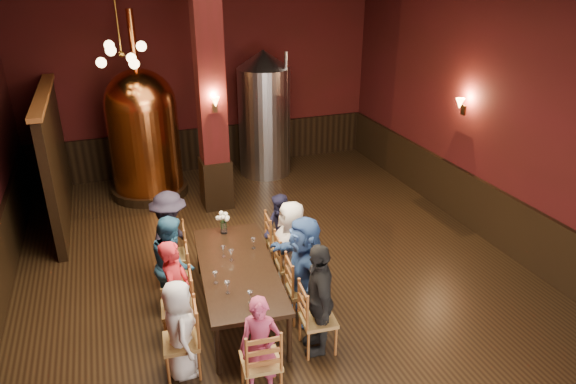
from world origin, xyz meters
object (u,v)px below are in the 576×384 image
object	(u,v)px
person_1	(176,291)
copper_kettle	(144,132)
rose_vase	(223,219)
person_0	(180,329)
steel_vessel	(264,114)
dining_table	(238,270)
person_2	(173,264)

from	to	relation	value
person_1	copper_kettle	distance (m)	4.95
copper_kettle	rose_vase	world-z (taller)	copper_kettle
person_0	steel_vessel	bearing A→B (deg)	-25.68
dining_table	copper_kettle	xyz separation A→B (m)	(-0.74, 4.65, 0.69)
dining_table	copper_kettle	size ratio (longest dim) A/B	0.66
person_1	person_2	size ratio (longest dim) A/B	0.99
person_0	steel_vessel	world-z (taller)	steel_vessel
person_0	steel_vessel	size ratio (longest dim) A/B	0.45
person_1	rose_vase	bearing A→B (deg)	-11.51
dining_table	person_1	xyz separation A→B (m)	(-0.88, -0.25, 0.03)
copper_kettle	person_2	bearing A→B (deg)	-91.04
dining_table	person_1	size ratio (longest dim) A/B	1.73
person_0	rose_vase	size ratio (longest dim) A/B	3.58
dining_table	person_0	size ratio (longest dim) A/B	1.95
person_2	copper_kettle	xyz separation A→B (m)	(0.08, 4.24, 0.65)
person_0	copper_kettle	size ratio (longest dim) A/B	0.34
person_1	steel_vessel	size ratio (longest dim) A/B	0.51
person_1	steel_vessel	bearing A→B (deg)	-3.42
person_2	rose_vase	size ratio (longest dim) A/B	4.10
person_1	rose_vase	size ratio (longest dim) A/B	4.04
person_2	steel_vessel	xyz separation A→B (m)	(2.78, 4.56, 0.69)
person_0	person_1	bearing A→B (deg)	-4.85
dining_table	person_2	xyz separation A→B (m)	(-0.81, 0.41, 0.04)
person_1	person_2	world-z (taller)	person_2
person_1	copper_kettle	xyz separation A→B (m)	(0.14, 4.90, 0.66)
person_1	copper_kettle	size ratio (longest dim) A/B	0.38
rose_vase	person_0	bearing A→B (deg)	-117.40
person_0	person_2	distance (m)	1.33
person_2	steel_vessel	bearing A→B (deg)	-30.37
copper_kettle	person_0	bearing A→B (deg)	-92.09
copper_kettle	rose_vase	size ratio (longest dim) A/B	10.62
dining_table	copper_kettle	distance (m)	4.76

